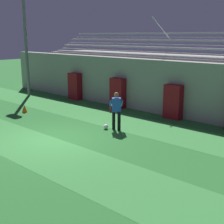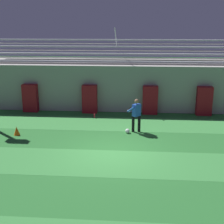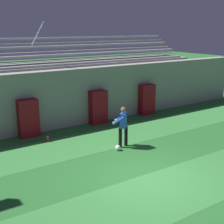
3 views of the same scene
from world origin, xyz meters
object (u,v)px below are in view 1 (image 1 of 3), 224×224
floodlight_pole (24,21)px  traffic_cone (24,109)px  padding_pillar_gate_left (118,93)px  padding_pillar_far_left (75,86)px  goalkeeper (116,108)px  padding_pillar_gate_right (173,102)px  soccer_ball (106,127)px  water_bottle (110,110)px

floodlight_pole → traffic_cone: floodlight_pole is taller
padding_pillar_gate_left → padding_pillar_far_left: bearing=180.0°
goalkeeper → traffic_cone: 5.86m
padding_pillar_gate_right → goalkeeper: size_ratio=1.01×
padding_pillar_gate_left → padding_pillar_far_left: same height
goalkeeper → padding_pillar_far_left: bearing=152.8°
floodlight_pole → soccer_ball: floodlight_pole is taller
soccer_ball → traffic_cone: 5.38m
floodlight_pole → soccer_ball: 10.90m
traffic_cone → water_bottle: (3.38, 3.12, -0.09)m
padding_pillar_gate_right → goalkeeper: padding_pillar_gate_right is taller
padding_pillar_far_left → water_bottle: padding_pillar_far_left is taller
soccer_ball → traffic_cone: traffic_cone is taller
floodlight_pole → water_bottle: bearing=0.7°
soccer_ball → water_bottle: bearing=128.6°
padding_pillar_gate_right → soccer_ball: bearing=-109.1°
floodlight_pole → padding_pillar_gate_right: bearing=6.3°
padding_pillar_far_left → traffic_cone: 4.32m
padding_pillar_gate_right → water_bottle: 3.44m
floodlight_pole → water_bottle: 8.95m
padding_pillar_gate_right → padding_pillar_far_left: (-7.25, 0.00, 0.00)m
traffic_cone → padding_pillar_gate_left: bearing=54.9°
traffic_cone → water_bottle: traffic_cone is taller
floodlight_pole → traffic_cone: size_ratio=18.65×
soccer_ball → water_bottle: 3.13m
padding_pillar_gate_left → padding_pillar_gate_right: same height
padding_pillar_gate_left → floodlight_pole: floodlight_pole is taller
soccer_ball → traffic_cone: (-5.34, -0.67, 0.10)m
padding_pillar_gate_right → floodlight_pole: floodlight_pole is taller
padding_pillar_gate_left → soccer_ball: bearing=-56.1°
floodlight_pole → goalkeeper: bearing=-12.0°
padding_pillar_gate_left → soccer_ball: padding_pillar_gate_left is taller
goalkeeper → water_bottle: (-2.36, 2.20, -0.83)m
floodlight_pole → goalkeeper: (9.88, -2.11, -4.02)m
soccer_ball → water_bottle: (-1.96, 2.45, 0.01)m
goalkeeper → soccer_ball: (-0.41, -0.24, -0.84)m
soccer_ball → goalkeeper: bearing=31.1°
padding_pillar_gate_right → padding_pillar_far_left: bearing=180.0°
padding_pillar_far_left → floodlight_pole: 5.51m
water_bottle → padding_pillar_gate_right: bearing=19.0°
padding_pillar_gate_left → traffic_cone: bearing=-125.1°
padding_pillar_gate_right → padding_pillar_far_left: 7.25m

